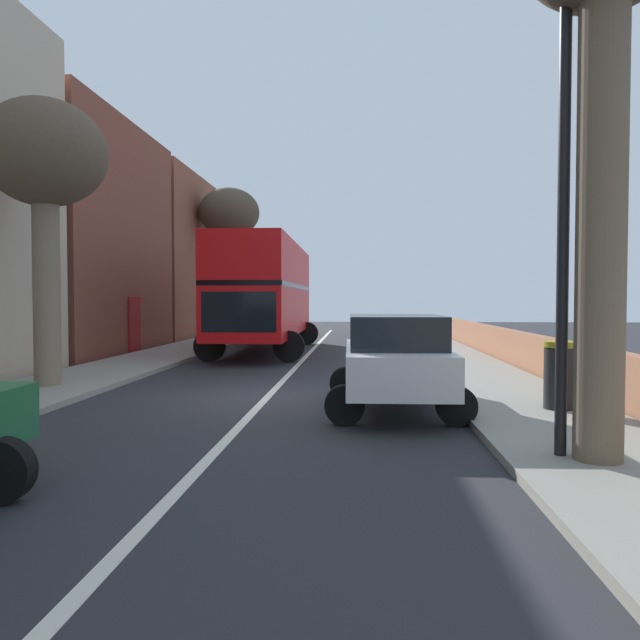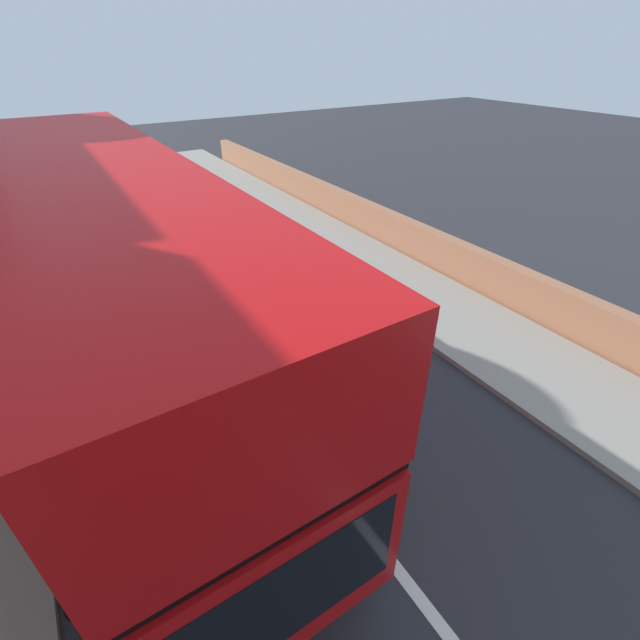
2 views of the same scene
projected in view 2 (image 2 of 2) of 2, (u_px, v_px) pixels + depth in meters
The scene contains 1 object.
double_decker_bus at pixel (120, 273), 7.05m from camera, with size 3.65×10.96×4.06m.
Camera 2 is at (-2.35, 3.45, 5.51)m, focal length 24.59 mm.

